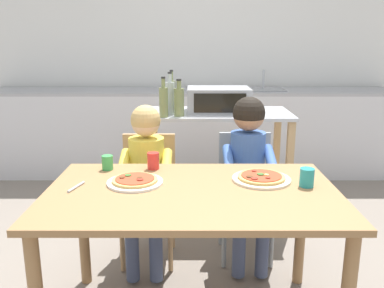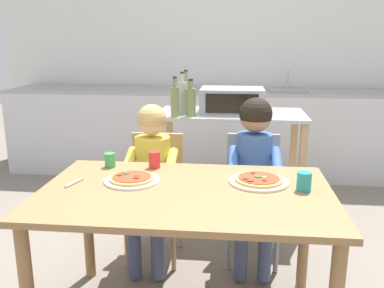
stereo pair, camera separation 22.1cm
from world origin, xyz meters
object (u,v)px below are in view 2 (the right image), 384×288
object	(u,v)px
bottle_squat_spirits	(175,101)
bottle_brown_beer	(182,97)
drinking_cup_green	(110,160)
kitchen_island_cart	(230,150)
dining_chair_left	(155,187)
child_in_yellow_shirt	(151,167)
serving_spoon	(74,183)
bottle_tall_green_wine	(186,94)
dining_chair_right	(253,188)
pizza_plate_cream	(259,180)
dining_table	(185,208)
drinking_cup_teal	(304,181)
child_in_blue_striped_shirt	(254,162)
drinking_cup_red	(154,160)
pizza_plate_white	(132,179)
toaster_oven	(232,100)
bottle_slim_sauce	(191,101)

from	to	relation	value
bottle_squat_spirits	bottle_brown_beer	world-z (taller)	bottle_brown_beer
drinking_cup_green	kitchen_island_cart	bearing A→B (deg)	54.91
dining_chair_left	drinking_cup_green	xyz separation A→B (m)	(-0.18, -0.37, 0.29)
child_in_yellow_shirt	bottle_brown_beer	bearing A→B (deg)	78.35
drinking_cup_green	serving_spoon	distance (m)	0.31
bottle_tall_green_wine	dining_chair_left	bearing A→B (deg)	-100.71
dining_chair_right	drinking_cup_green	world-z (taller)	dining_chair_right
pizza_plate_cream	drinking_cup_green	xyz separation A→B (m)	(-0.82, 0.18, 0.03)
bottle_squat_spirits	dining_table	bearing A→B (deg)	-79.14
drinking_cup_teal	bottle_squat_spirits	bearing A→B (deg)	127.29
child_in_blue_striped_shirt	drinking_cup_red	bearing A→B (deg)	-153.35
pizza_plate_white	serving_spoon	bearing A→B (deg)	-167.02
dining_chair_left	drinking_cup_red	distance (m)	0.47
bottle_tall_green_wine	drinking_cup_red	distance (m)	1.05
bottle_tall_green_wine	child_in_yellow_shirt	world-z (taller)	bottle_tall_green_wine
pizza_plate_white	drinking_cup_red	bearing A→B (deg)	73.76
child_in_blue_striped_shirt	dining_chair_left	bearing A→B (deg)	173.50
dining_chair_right	child_in_blue_striped_shirt	world-z (taller)	child_in_blue_striped_shirt
toaster_oven	drinking_cup_green	world-z (taller)	toaster_oven
toaster_oven	bottle_slim_sauce	world-z (taller)	bottle_slim_sauce
dining_chair_right	toaster_oven	bearing A→B (deg)	105.62
dining_chair_right	pizza_plate_cream	xyz separation A→B (m)	(-0.00, -0.59, 0.26)
pizza_plate_white	drinking_cup_teal	distance (m)	0.84
toaster_oven	drinking_cup_red	bearing A→B (deg)	-113.85
bottle_brown_beer	pizza_plate_cream	size ratio (longest dim) A/B	1.04
child_in_yellow_shirt	drinking_cup_teal	bearing A→B (deg)	-31.45
kitchen_island_cart	dining_chair_left	distance (m)	0.76
bottle_squat_spirits	drinking_cup_red	distance (m)	0.75
bottle_brown_beer	toaster_oven	bearing A→B (deg)	17.25
kitchen_island_cart	child_in_yellow_shirt	size ratio (longest dim) A/B	1.09
child_in_yellow_shirt	child_in_blue_striped_shirt	world-z (taller)	child_in_blue_striped_shirt
dining_chair_left	kitchen_island_cart	bearing A→B (deg)	49.95
dining_chair_right	drinking_cup_green	size ratio (longest dim) A/B	10.18
bottle_squat_spirits	child_in_yellow_shirt	bearing A→B (deg)	-99.70
bottle_slim_sauce	dining_table	xyz separation A→B (m)	(0.09, -1.09, -0.36)
serving_spoon	child_in_yellow_shirt	bearing A→B (deg)	62.81
toaster_oven	pizza_plate_white	bearing A→B (deg)	-112.37
dining_chair_right	pizza_plate_white	bearing A→B (deg)	-134.87
bottle_brown_beer	dining_chair_right	distance (m)	0.85
toaster_oven	drinking_cup_teal	xyz separation A→B (m)	(0.36, -1.22, -0.20)
bottle_squat_spirits	dining_table	world-z (taller)	bottle_squat_spirits
child_in_yellow_shirt	drinking_cup_red	world-z (taller)	child_in_yellow_shirt
child_in_blue_striped_shirt	drinking_cup_teal	distance (m)	0.61
bottle_squat_spirits	serving_spoon	bearing A→B (deg)	-109.37
dining_table	dining_chair_right	distance (m)	0.83
bottle_slim_sauce	bottle_tall_green_wine	bearing A→B (deg)	104.02
bottle_squat_spirits	bottle_brown_beer	bearing A→B (deg)	70.26
bottle_brown_beer	serving_spoon	distance (m)	1.23
bottle_slim_sauce	pizza_plate_white	world-z (taller)	bottle_slim_sauce
bottle_squat_spirits	dining_chair_left	distance (m)	0.64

